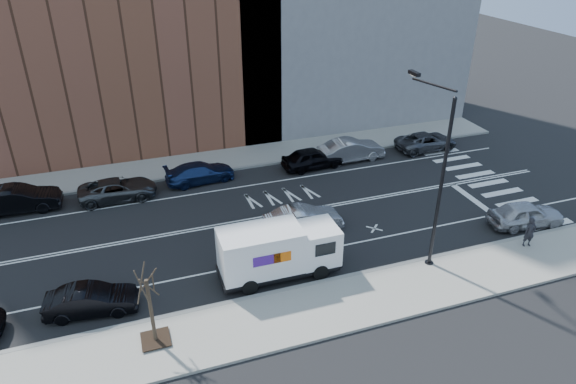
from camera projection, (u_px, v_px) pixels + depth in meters
ground at (259, 218)px, 30.77m from camera, size 120.00×120.00×0.00m
sidewalk_near at (313, 311)px, 23.40m from camera, size 44.00×3.60×0.15m
sidewalk_far at (226, 159)px, 38.05m from camera, size 44.00×3.60×0.15m
curb_near at (300, 287)px, 24.90m from camera, size 44.00×0.25×0.17m
curb_far at (232, 169)px, 36.55m from camera, size 44.00×0.25×0.17m
crosswalk at (482, 179)px, 35.39m from camera, size 3.00×14.00×0.01m
road_markings at (259, 218)px, 30.76m from camera, size 40.00×8.60×0.01m
streetlight at (437, 173)px, 24.63m from camera, size 0.44×4.02×9.34m
street_tree at (152, 317)px, 21.07m from camera, size 1.20×1.20×3.75m
fedex_van at (278, 251)px, 25.23m from camera, size 6.10×2.22×2.77m
far_parked_b at (18, 199)px, 31.18m from camera, size 4.94×1.86×1.61m
far_parked_c at (118, 189)px, 32.61m from camera, size 4.82×2.22×1.34m
far_parked_d at (200, 172)px, 34.75m from camera, size 4.84×2.35×1.36m
far_parked_e at (312, 158)px, 36.64m from camera, size 4.54×2.09×1.51m
far_parked_f at (351, 150)px, 37.79m from camera, size 4.98×1.92×1.62m
far_parked_g at (426, 141)px, 39.58m from camera, size 4.84×2.26×1.34m
driving_sedan at (303, 220)px, 29.20m from camera, size 4.50×1.59×1.48m
near_parked_rear_a at (91, 300)px, 23.16m from camera, size 4.23×1.93×1.34m
near_parked_front at (526, 214)px, 29.73m from camera, size 4.55×2.30×1.49m
pedestrian at (530, 232)px, 27.56m from camera, size 0.69×0.51×1.72m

